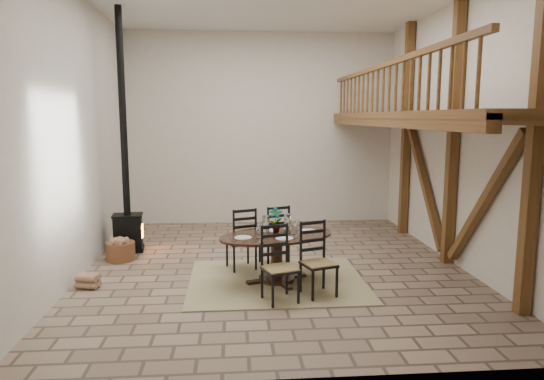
{
  "coord_description": "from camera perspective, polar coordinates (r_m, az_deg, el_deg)",
  "views": [
    {
      "loc": [
        -0.76,
        -8.87,
        2.82
      ],
      "look_at": [
        -0.02,
        0.4,
        1.41
      ],
      "focal_mm": 32.0,
      "sensor_mm": 36.0,
      "label": 1
    }
  ],
  "objects": [
    {
      "name": "wood_stove",
      "position": [
        10.55,
        -16.73,
        -0.93
      ],
      "size": [
        0.67,
        0.54,
        5.0
      ],
      "rotation": [
        0.0,
        0.0,
        0.12
      ],
      "color": "black",
      "rests_on": "ground"
    },
    {
      "name": "room_shell",
      "position": [
        9.08,
        7.93,
        9.75
      ],
      "size": [
        7.02,
        8.02,
        5.01
      ],
      "color": "silver",
      "rests_on": "ground"
    },
    {
      "name": "dining_table",
      "position": [
        8.4,
        0.56,
        -7.67
      ],
      "size": [
        2.31,
        2.5,
        1.3
      ],
      "rotation": [
        0.0,
        0.0,
        0.32
      ],
      "color": "black",
      "rests_on": "ground"
    },
    {
      "name": "rug",
      "position": [
        8.54,
        0.55,
        -10.61
      ],
      "size": [
        3.0,
        2.5,
        0.02
      ],
      "primitive_type": "cube",
      "color": "tan",
      "rests_on": "ground"
    },
    {
      "name": "log_stack",
      "position": [
        8.74,
        -20.83,
        -9.97
      ],
      "size": [
        0.4,
        0.32,
        0.24
      ],
      "rotation": [
        0.0,
        0.0,
        -0.23
      ],
      "color": "tan",
      "rests_on": "ground"
    },
    {
      "name": "log_basket",
      "position": [
        10.12,
        -17.39,
        -6.79
      ],
      "size": [
        0.56,
        0.56,
        0.46
      ],
      "rotation": [
        0.0,
        0.0,
        0.38
      ],
      "color": "brown",
      "rests_on": "ground"
    },
    {
      "name": "ground",
      "position": [
        9.34,
        0.31,
        -8.98
      ],
      "size": [
        8.0,
        8.0,
        0.0
      ],
      "primitive_type": "plane",
      "color": "#917860",
      "rests_on": "ground"
    }
  ]
}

